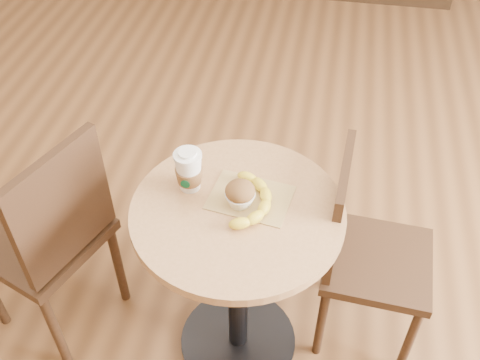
{
  "coord_description": "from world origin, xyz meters",
  "views": [
    {
      "loc": [
        0.27,
        -1.2,
        1.96
      ],
      "look_at": [
        0.05,
        -0.04,
        0.83
      ],
      "focal_mm": 42.0,
      "sensor_mm": 36.0,
      "label": 1
    }
  ],
  "objects": [
    {
      "name": "chair_left",
      "position": [
        -0.6,
        -0.08,
        0.49
      ],
      "size": [
        0.51,
        0.51,
        0.9
      ],
      "rotation": [
        0.0,
        0.0,
        -1.94
      ],
      "color": "#362213",
      "rests_on": "ground"
    },
    {
      "name": "banana",
      "position": [
        0.1,
        -0.06,
        0.77
      ],
      "size": [
        0.14,
        0.26,
        0.03
      ],
      "primitive_type": null,
      "rotation": [
        0.0,
        0.0,
        -0.03
      ],
      "color": "yellow",
      "rests_on": "kraft_bag"
    },
    {
      "name": "cafe_table",
      "position": [
        0.05,
        -0.08,
        0.51
      ],
      "size": [
        0.64,
        0.64,
        0.75
      ],
      "color": "black",
      "rests_on": "ground"
    },
    {
      "name": "kraft_bag",
      "position": [
        0.08,
        -0.03,
        0.75
      ],
      "size": [
        0.26,
        0.21,
        0.0
      ],
      "primitive_type": "cube",
      "rotation": [
        0.0,
        0.0,
        -0.15
      ],
      "color": "tan",
      "rests_on": "cafe_table"
    },
    {
      "name": "muffin",
      "position": [
        0.06,
        -0.06,
        0.79
      ],
      "size": [
        0.09,
        0.09,
        0.08
      ],
      "color": "white",
      "rests_on": "kraft_bag"
    },
    {
      "name": "coffee_cup",
      "position": [
        -0.11,
        -0.01,
        0.81
      ],
      "size": [
        0.08,
        0.09,
        0.14
      ],
      "rotation": [
        0.0,
        0.0,
        -0.04
      ],
      "color": "white",
      "rests_on": "cafe_table"
    },
    {
      "name": "chair_right",
      "position": [
        0.46,
        0.08,
        0.45
      ],
      "size": [
        0.39,
        0.39,
        0.83
      ],
      "rotation": [
        0.0,
        0.0,
        1.5
      ],
      "color": "#362213",
      "rests_on": "ground"
    }
  ]
}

